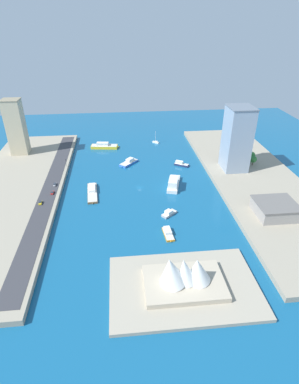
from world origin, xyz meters
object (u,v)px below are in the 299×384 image
(patrol_launch_navy, at_px, (181,164))
(office_block_beige, at_px, (16,127))
(yacht_sleek_gray, at_px, (169,213))
(water_taxi_orange, at_px, (168,233))
(taxi_yellow_cab, at_px, (40,203))
(pickup_red, at_px, (52,193))
(barge_flat_brown, at_px, (92,192))
(catamaran_blue, at_px, (129,162))
(ferry_white_commuter, at_px, (174,183))
(ferry_yellow_fast, at_px, (104,146))
(carpark_squat_concrete, at_px, (275,209))
(sailboat_small_white, at_px, (156,142))
(opera_landmark, at_px, (183,275))
(tower_tall_glass, at_px, (237,139))
(traffic_light_waterfront, at_px, (66,162))
(sedan_silver, at_px, (55,184))

(patrol_launch_navy, bearing_deg, office_block_beige, -13.94)
(yacht_sleek_gray, height_order, office_block_beige, office_block_beige)
(water_taxi_orange, relative_size, taxi_yellow_cab, 3.07)
(taxi_yellow_cab, height_order, pickup_red, taxi_yellow_cab)
(yacht_sleek_gray, relative_size, patrol_launch_navy, 0.85)
(barge_flat_brown, relative_size, office_block_beige, 0.62)
(catamaran_blue, distance_m, patrol_launch_navy, 47.54)
(ferry_white_commuter, height_order, ferry_yellow_fast, ferry_white_commuter)
(ferry_yellow_fast, xyz_separation_m, office_block_beige, (78.40, 13.06, 26.74))
(patrol_launch_navy, bearing_deg, carpark_squat_concrete, 116.77)
(sailboat_small_white, height_order, opera_landmark, opera_landmark)
(ferry_white_commuter, xyz_separation_m, office_block_beige, (134.87, -75.47, 25.62))
(barge_flat_brown, bearing_deg, patrol_launch_navy, -151.30)
(tower_tall_glass, bearing_deg, barge_flat_brown, 11.97)
(pickup_red, height_order, opera_landmark, opera_landmark)
(patrol_launch_navy, bearing_deg, pickup_red, 23.57)
(carpark_squat_concrete, bearing_deg, pickup_red, -16.00)
(taxi_yellow_cab, bearing_deg, pickup_red, -113.50)
(carpark_squat_concrete, relative_size, traffic_light_waterfront, 4.04)
(catamaran_blue, bearing_deg, yacht_sleek_gray, 105.21)
(ferry_yellow_fast, height_order, patrol_launch_navy, ferry_yellow_fast)
(barge_flat_brown, distance_m, office_block_beige, 110.04)
(catamaran_blue, distance_m, pickup_red, 80.63)
(sedan_silver, relative_size, opera_landmark, 0.13)
(patrol_launch_navy, bearing_deg, barge_flat_brown, 28.70)
(barge_flat_brown, height_order, opera_landmark, opera_landmark)
(ferry_yellow_fast, bearing_deg, patrol_launch_navy, 144.55)
(traffic_light_waterfront, xyz_separation_m, opera_landmark, (-74.58, 144.71, 1.24))
(taxi_yellow_cab, height_order, traffic_light_waterfront, traffic_light_waterfront)
(barge_flat_brown, height_order, sailboat_small_white, sailboat_small_white)
(traffic_light_waterfront, bearing_deg, ferry_yellow_fast, -123.22)
(yacht_sleek_gray, bearing_deg, sedan_silver, -28.11)
(patrol_launch_navy, relative_size, tower_tall_glass, 0.26)
(office_block_beige, xyz_separation_m, carpark_squat_concrete, (-193.67, 126.39, -20.85))
(sailboat_small_white, height_order, ferry_white_commuter, sailboat_small_white)
(water_taxi_orange, bearing_deg, ferry_yellow_fast, -74.05)
(sailboat_small_white, xyz_separation_m, patrol_launch_navy, (-15.96, 58.84, 0.51))
(sailboat_small_white, distance_m, carpark_squat_concrete, 160.62)
(traffic_light_waterfront, bearing_deg, carpark_squat_concrete, 148.12)
(tower_tall_glass, bearing_deg, ferry_white_commuter, 21.27)
(traffic_light_waterfront, bearing_deg, sailboat_small_white, -146.33)
(carpark_squat_concrete, distance_m, traffic_light_waterfront, 172.88)
(yacht_sleek_gray, relative_size, traffic_light_waterfront, 1.81)
(sailboat_small_white, relative_size, office_block_beige, 0.25)
(tower_tall_glass, relative_size, sedan_silver, 10.58)
(water_taxi_orange, relative_size, tower_tall_glass, 0.28)
(yacht_sleek_gray, bearing_deg, office_block_beige, -42.45)
(ferry_white_commuter, xyz_separation_m, sedan_silver, (92.52, -5.20, 1.22))
(catamaran_blue, xyz_separation_m, traffic_light_waterfront, (54.87, 6.75, 6.25))
(barge_flat_brown, relative_size, tower_tall_glass, 0.59)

